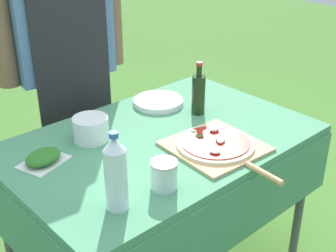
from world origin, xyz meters
name	(u,v)px	position (x,y,z in m)	size (l,w,h in m)	color
prep_table	(161,154)	(0.00, 0.00, 0.68)	(1.30, 0.86, 0.76)	#478960
person_cook	(62,44)	(-0.05, 0.67, 1.03)	(0.65, 0.27, 1.75)	#4C4C51
pizza_on_peel	(217,145)	(0.11, -0.22, 0.78)	(0.37, 0.53, 0.05)	tan
oil_bottle	(198,94)	(0.29, 0.06, 0.86)	(0.06, 0.06, 0.25)	black
water_bottle	(116,173)	(-0.43, -0.27, 0.90)	(0.07, 0.07, 0.28)	silver
herb_container	(43,158)	(-0.47, 0.15, 0.79)	(0.21, 0.18, 0.05)	silver
mixing_tub	(91,129)	(-0.22, 0.18, 0.81)	(0.15, 0.15, 0.10)	silver
plate_stack	(158,102)	(0.22, 0.27, 0.78)	(0.25, 0.25, 0.02)	white
sauce_jar	(164,176)	(-0.23, -0.28, 0.81)	(0.10, 0.10, 0.10)	silver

